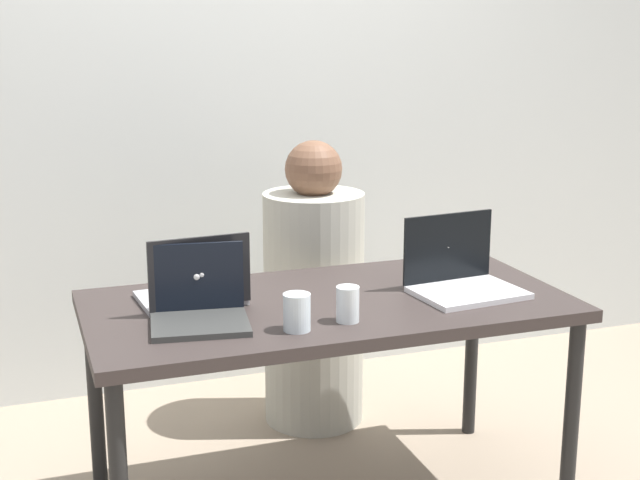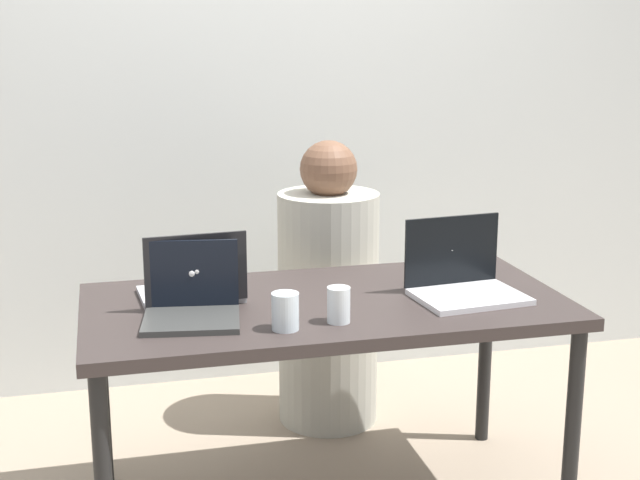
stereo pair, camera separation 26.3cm
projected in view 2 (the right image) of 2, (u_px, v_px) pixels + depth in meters
The scene contains 8 objects.
back_wall at pixel (256, 104), 3.89m from camera, with size 4.50×0.10×2.48m, color silver.
desk at pixel (326, 320), 2.86m from camera, with size 1.53×0.76×0.72m.
person_at_center at pixel (328, 299), 3.56m from camera, with size 0.47×0.47×1.15m.
laptop_front_left at pixel (191, 303), 2.65m from camera, with size 0.31×0.28×0.22m.
laptop_front_right at pixel (463, 280), 2.88m from camera, with size 0.36×0.31×0.25m.
laptop_back_left at pixel (192, 285), 2.82m from camera, with size 0.34×0.29×0.24m.
water_glass_center at pixel (339, 307), 2.62m from camera, with size 0.07×0.07×0.11m.
water_glass_left at pixel (285, 314), 2.56m from camera, with size 0.08×0.08×0.11m.
Camera 2 is at (-0.67, -2.63, 1.59)m, focal length 50.00 mm.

